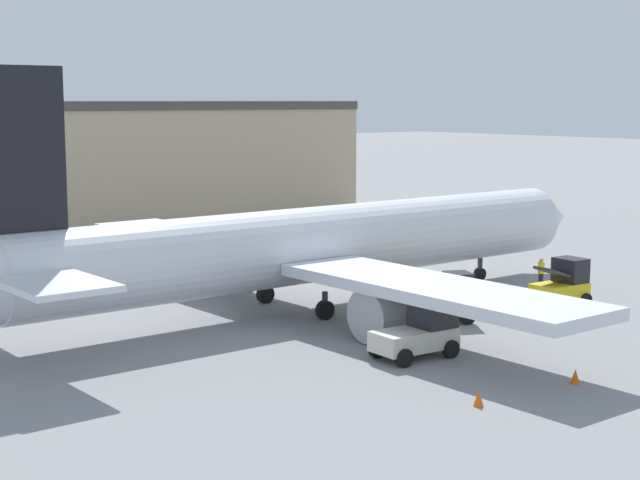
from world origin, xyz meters
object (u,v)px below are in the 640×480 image
airplane (304,248)px  safety_cone_near (575,376)px  belt_loader_truck (563,285)px  pushback_tug (448,300)px  baggage_tug (420,331)px  ground_crew_worker (541,272)px  safety_cone_far (478,398)px

airplane → safety_cone_near: bearing=-90.4°
belt_loader_truck → pushback_tug: 6.91m
airplane → belt_loader_truck: 12.96m
pushback_tug → safety_cone_near: 10.60m
baggage_tug → belt_loader_truck: belt_loader_truck is taller
ground_crew_worker → pushback_tug: size_ratio=0.54×
safety_cone_near → belt_loader_truck: bearing=40.0°
baggage_tug → safety_cone_far: size_ratio=6.41×
baggage_tug → belt_loader_truck: bearing=15.0°
pushback_tug → safety_cone_near: bearing=-85.3°
baggage_tug → safety_cone_far: (-2.94, -5.86, -0.77)m
baggage_tug → safety_cone_near: bearing=-70.9°
airplane → belt_loader_truck: size_ratio=14.30×
baggage_tug → ground_crew_worker: bearing=26.1°
airplane → safety_cone_far: bearing=-106.9°
ground_crew_worker → baggage_tug: baggage_tug is taller
airplane → safety_cone_far: 16.76m
airplane → belt_loader_truck: (10.43, -7.45, -1.95)m
pushback_tug → safety_cone_far: pushback_tug is taller
airplane → baggage_tug: bearing=-100.4°
airplane → ground_crew_worker: airplane is taller
baggage_tug → airplane: bearing=83.4°
pushback_tug → safety_cone_far: bearing=-106.3°
ground_crew_worker → belt_loader_truck: (-3.19, -3.93, 0.24)m
pushback_tug → safety_cone_near: size_ratio=5.48×
belt_loader_truck → safety_cone_far: size_ratio=5.01×
ground_crew_worker → baggage_tug: 16.67m
ground_crew_worker → safety_cone_near: (-13.60, -12.68, -0.60)m
airplane → safety_cone_far: airplane is taller
belt_loader_truck → safety_cone_near: 13.62m
airplane → safety_cone_near: airplane is taller
airplane → baggage_tug: (-1.74, -9.99, -2.02)m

